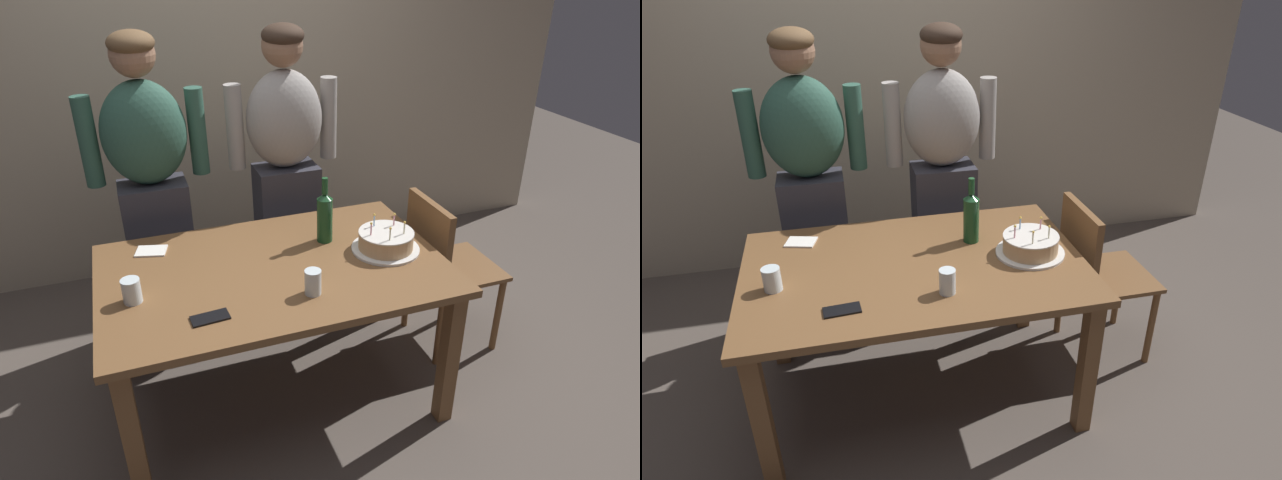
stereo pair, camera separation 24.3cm
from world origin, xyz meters
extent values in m
plane|color=#564C44|center=(0.00, 0.00, 0.00)|extent=(10.00, 10.00, 0.00)
cube|color=tan|center=(0.00, 1.55, 1.30)|extent=(5.20, 0.10, 2.60)
cube|color=brown|center=(0.00, 0.00, 0.72)|extent=(1.50, 0.96, 0.03)
cube|color=brown|center=(-0.68, -0.41, 0.35)|extent=(0.07, 0.07, 0.70)
cube|color=brown|center=(0.68, -0.41, 0.35)|extent=(0.07, 0.07, 0.70)
cube|color=brown|center=(-0.68, 0.41, 0.35)|extent=(0.07, 0.07, 0.70)
cube|color=brown|center=(0.68, 0.41, 0.35)|extent=(0.07, 0.07, 0.70)
cylinder|color=white|center=(0.53, -0.03, 0.75)|extent=(0.32, 0.32, 0.01)
cylinder|color=tan|center=(0.53, -0.03, 0.79)|extent=(0.25, 0.25, 0.08)
cylinder|color=silver|center=(0.53, -0.03, 0.83)|extent=(0.25, 0.25, 0.01)
cylinder|color=beige|center=(0.59, -0.07, 0.86)|extent=(0.01, 0.01, 0.05)
sphere|color=#F9C64C|center=(0.59, -0.07, 0.89)|extent=(0.01, 0.01, 0.01)
cylinder|color=pink|center=(0.59, 0.02, 0.86)|extent=(0.01, 0.01, 0.05)
sphere|color=#F9C64C|center=(0.59, 0.02, 0.89)|extent=(0.01, 0.01, 0.01)
cylinder|color=#93B7DB|center=(0.50, 0.04, 0.86)|extent=(0.01, 0.01, 0.05)
sphere|color=#F9C64C|center=(0.50, 0.04, 0.89)|extent=(0.01, 0.01, 0.01)
cylinder|color=pink|center=(0.45, -0.03, 0.86)|extent=(0.01, 0.01, 0.05)
sphere|color=#F9C64C|center=(0.45, -0.03, 0.89)|extent=(0.01, 0.01, 0.01)
cylinder|color=beige|center=(0.51, -0.11, 0.86)|extent=(0.01, 0.01, 0.05)
sphere|color=#F9C64C|center=(0.51, -0.11, 0.89)|extent=(0.01, 0.01, 0.01)
cylinder|color=silver|center=(-0.60, -0.07, 0.79)|extent=(0.07, 0.07, 0.10)
cylinder|color=silver|center=(0.09, -0.26, 0.79)|extent=(0.07, 0.07, 0.11)
cylinder|color=#194723|center=(0.30, 0.15, 0.85)|extent=(0.07, 0.07, 0.22)
cone|color=#194723|center=(0.30, 0.15, 0.97)|extent=(0.07, 0.07, 0.03)
cylinder|color=#194723|center=(0.30, 0.15, 1.02)|extent=(0.03, 0.03, 0.08)
cube|color=black|center=(-0.33, -0.29, 0.74)|extent=(0.15, 0.08, 0.01)
cube|color=white|center=(-0.49, 0.33, 0.74)|extent=(0.16, 0.13, 0.01)
cube|color=#33333D|center=(-0.43, 0.72, 0.46)|extent=(0.34, 0.23, 0.92)
ellipsoid|color=#2D5647|center=(-0.43, 0.72, 1.18)|extent=(0.41, 0.27, 0.52)
sphere|color=#936B51|center=(-0.43, 0.72, 1.55)|extent=(0.21, 0.21, 0.21)
ellipsoid|color=brown|center=(-0.43, 0.71, 1.60)|extent=(0.21, 0.21, 0.12)
cylinder|color=#2D5647|center=(-0.17, 0.75, 1.15)|extent=(0.09, 0.09, 0.44)
cylinder|color=#2D5647|center=(-0.69, 0.75, 1.15)|extent=(0.09, 0.09, 0.44)
cube|color=#33333D|center=(0.28, 0.72, 0.46)|extent=(0.34, 0.23, 0.92)
ellipsoid|color=#9E9993|center=(0.28, 0.72, 1.18)|extent=(0.41, 0.27, 0.52)
sphere|color=#936B51|center=(0.28, 0.72, 1.55)|extent=(0.21, 0.21, 0.21)
ellipsoid|color=#38281E|center=(0.28, 0.71, 1.60)|extent=(0.21, 0.21, 0.12)
cylinder|color=#9E9993|center=(0.54, 0.75, 1.15)|extent=(0.09, 0.09, 0.44)
cylinder|color=#9E9993|center=(0.02, 0.75, 1.15)|extent=(0.09, 0.09, 0.44)
cube|color=brown|center=(1.03, 0.11, 0.46)|extent=(0.42, 0.42, 0.02)
cube|color=brown|center=(0.84, 0.11, 0.67)|extent=(0.04, 0.40, 0.40)
cylinder|color=brown|center=(1.21, -0.07, 0.23)|extent=(0.04, 0.04, 0.45)
cylinder|color=brown|center=(1.21, 0.29, 0.23)|extent=(0.04, 0.04, 0.45)
cylinder|color=brown|center=(0.85, -0.07, 0.23)|extent=(0.04, 0.04, 0.45)
cylinder|color=brown|center=(0.85, 0.29, 0.23)|extent=(0.04, 0.04, 0.45)
camera|label=1|loc=(-0.53, -2.03, 1.98)|focal=31.05mm
camera|label=2|loc=(-0.30, -2.10, 1.98)|focal=31.05mm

